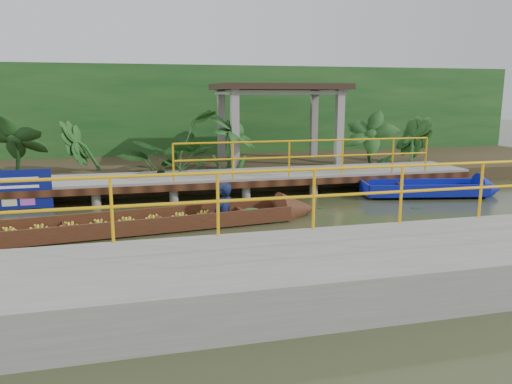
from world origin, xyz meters
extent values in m
plane|color=#2E3018|center=(0.00, 0.00, 0.00)|extent=(80.00, 80.00, 0.00)
cube|color=#362E1B|center=(0.00, 7.50, 0.23)|extent=(30.00, 8.00, 0.45)
cube|color=gray|center=(0.00, 3.50, 0.50)|extent=(16.00, 2.00, 0.15)
cube|color=black|center=(0.00, 2.50, 0.42)|extent=(16.00, 0.12, 0.18)
cylinder|color=#FFB40D|center=(2.75, 2.55, 1.57)|extent=(7.50, 0.05, 0.05)
cylinder|color=#FFB40D|center=(2.75, 2.55, 1.12)|extent=(7.50, 0.05, 0.05)
cylinder|color=#FFB40D|center=(2.75, 2.55, 1.07)|extent=(0.05, 0.05, 1.00)
cylinder|color=gray|center=(-4.00, 2.70, 0.22)|extent=(0.24, 0.24, 0.55)
cylinder|color=gray|center=(-4.00, 4.30, 0.22)|extent=(0.24, 0.24, 0.55)
cylinder|color=gray|center=(-2.00, 2.70, 0.22)|extent=(0.24, 0.24, 0.55)
cylinder|color=gray|center=(-2.00, 4.30, 0.22)|extent=(0.24, 0.24, 0.55)
cylinder|color=gray|center=(0.00, 2.70, 0.22)|extent=(0.24, 0.24, 0.55)
cylinder|color=gray|center=(0.00, 4.30, 0.22)|extent=(0.24, 0.24, 0.55)
cylinder|color=gray|center=(2.00, 2.70, 0.22)|extent=(0.24, 0.24, 0.55)
cylinder|color=gray|center=(2.00, 4.30, 0.22)|extent=(0.24, 0.24, 0.55)
cylinder|color=gray|center=(4.00, 2.70, 0.22)|extent=(0.24, 0.24, 0.55)
cylinder|color=gray|center=(4.00, 4.30, 0.22)|extent=(0.24, 0.24, 0.55)
cylinder|color=gray|center=(6.00, 2.70, 0.22)|extent=(0.24, 0.24, 0.55)
cylinder|color=gray|center=(6.00, 4.30, 0.22)|extent=(0.24, 0.24, 0.55)
cylinder|color=gray|center=(0.00, 2.70, 0.22)|extent=(0.24, 0.24, 0.55)
cube|color=gray|center=(1.00, -4.20, 0.30)|extent=(18.00, 2.40, 0.70)
cylinder|color=#FFB40D|center=(1.00, -3.05, 1.65)|extent=(10.00, 0.05, 0.05)
cylinder|color=#FFB40D|center=(1.00, -3.05, 1.20)|extent=(10.00, 0.05, 0.05)
cylinder|color=#FFB40D|center=(1.00, -3.05, 1.15)|extent=(0.05, 0.05, 1.00)
cube|color=gray|center=(1.20, 5.10, 1.60)|extent=(0.25, 0.25, 2.80)
cube|color=gray|center=(4.80, 5.10, 1.60)|extent=(0.25, 0.25, 2.80)
cube|color=gray|center=(1.20, 7.50, 1.60)|extent=(0.25, 0.25, 2.80)
cube|color=gray|center=(4.80, 7.50, 1.60)|extent=(0.25, 0.25, 2.80)
cube|color=gray|center=(3.00, 6.30, 2.90)|extent=(4.00, 2.60, 0.12)
cube|color=#2F1F17|center=(3.00, 6.30, 3.10)|extent=(4.40, 3.00, 0.20)
cube|color=#16451A|center=(0.00, 10.00, 2.00)|extent=(30.00, 0.80, 4.00)
cube|color=#38160F|center=(-2.50, -0.10, 0.06)|extent=(7.75, 1.85, 0.06)
cube|color=#38160F|center=(-2.56, 0.38, 0.19)|extent=(7.64, 0.95, 0.33)
cube|color=#38160F|center=(-2.44, -0.57, 0.19)|extent=(7.64, 0.95, 0.33)
cone|color=#38160F|center=(1.75, 0.40, 0.13)|extent=(1.06, 1.03, 0.92)
ellipsoid|color=#16451A|center=(0.55, 0.26, 0.15)|extent=(0.58, 0.48, 0.25)
imported|color=#10193C|center=(-0.11, 0.18, 0.90)|extent=(0.70, 0.69, 1.63)
cube|color=#0D1694|center=(5.93, 1.69, 0.11)|extent=(3.50, 1.66, 0.11)
cube|color=#0D1694|center=(6.03, 2.19, 0.25)|extent=(3.31, 0.74, 0.34)
cube|color=#0D1694|center=(5.83, 1.20, 0.25)|extent=(3.31, 0.74, 0.34)
cube|color=#0D1694|center=(4.28, 2.03, 0.25)|extent=(0.27, 1.00, 0.34)
cone|color=#0D1694|center=(7.80, 1.31, 0.18)|extent=(0.85, 1.06, 0.94)
cube|color=black|center=(5.38, 1.80, 0.29)|extent=(0.31, 1.01, 0.06)
imported|color=#16451A|center=(-5.41, 5.30, 1.29)|extent=(1.35, 1.35, 1.68)
imported|color=#16451A|center=(-3.41, 5.30, 1.29)|extent=(1.35, 1.35, 1.68)
imported|color=#16451A|center=(-0.91, 5.30, 1.29)|extent=(1.35, 1.35, 1.68)
imported|color=#16451A|center=(1.09, 5.30, 1.29)|extent=(1.35, 1.35, 1.68)
imported|color=#16451A|center=(6.09, 5.30, 1.29)|extent=(1.35, 1.35, 1.68)
imported|color=#16451A|center=(7.59, 5.30, 1.29)|extent=(1.35, 1.35, 1.68)
camera|label=1|loc=(-2.10, -10.58, 2.84)|focal=35.00mm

